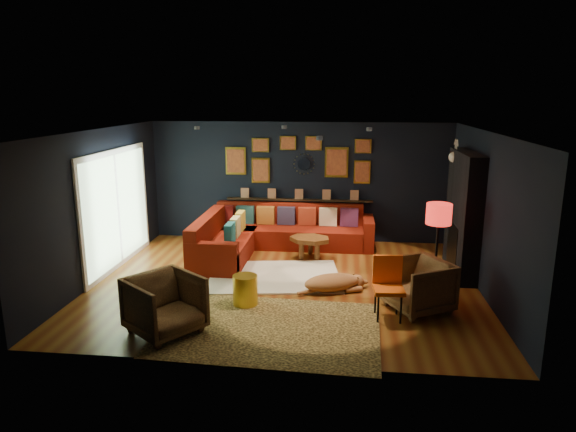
# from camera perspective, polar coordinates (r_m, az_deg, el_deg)

# --- Properties ---
(floor) EXTENTS (6.50, 6.50, 0.00)m
(floor) POSITION_cam_1_polar(r_m,az_deg,el_deg) (8.93, -0.33, -7.46)
(floor) COLOR brown
(floor) RESTS_ON ground
(room_walls) EXTENTS (6.50, 6.50, 6.50)m
(room_walls) POSITION_cam_1_polar(r_m,az_deg,el_deg) (8.49, -0.35, 2.63)
(room_walls) COLOR black
(room_walls) RESTS_ON ground
(sectional) EXTENTS (3.41, 2.69, 0.86)m
(sectional) POSITION_cam_1_polar(r_m,az_deg,el_deg) (10.61, -2.51, -2.22)
(sectional) COLOR maroon
(sectional) RESTS_ON ground
(ledge) EXTENTS (3.20, 0.12, 0.04)m
(ledge) POSITION_cam_1_polar(r_m,az_deg,el_deg) (11.24, 1.24, 1.82)
(ledge) COLOR black
(ledge) RESTS_ON room_walls
(gallery_wall) EXTENTS (3.15, 0.04, 1.02)m
(gallery_wall) POSITION_cam_1_polar(r_m,az_deg,el_deg) (11.13, 1.21, 6.33)
(gallery_wall) COLOR gold
(gallery_wall) RESTS_ON room_walls
(sunburst_mirror) EXTENTS (0.47, 0.16, 0.47)m
(sunburst_mirror) POSITION_cam_1_polar(r_m,az_deg,el_deg) (11.14, 1.79, 5.78)
(sunburst_mirror) COLOR silver
(sunburst_mirror) RESTS_ON room_walls
(fireplace) EXTENTS (0.31, 1.60, 2.20)m
(fireplace) POSITION_cam_1_polar(r_m,az_deg,el_deg) (9.67, 18.82, -0.22)
(fireplace) COLOR black
(fireplace) RESTS_ON ground
(deer_head) EXTENTS (0.50, 0.28, 0.45)m
(deer_head) POSITION_cam_1_polar(r_m,az_deg,el_deg) (9.99, 18.93, 6.20)
(deer_head) COLOR white
(deer_head) RESTS_ON fireplace
(sliding_door) EXTENTS (0.06, 2.80, 2.20)m
(sliding_door) POSITION_cam_1_polar(r_m,az_deg,el_deg) (10.04, -18.48, 0.75)
(sliding_door) COLOR white
(sliding_door) RESTS_ON ground
(ceiling_spots) EXTENTS (3.30, 2.50, 0.06)m
(ceiling_spots) POSITION_cam_1_polar(r_m,az_deg,el_deg) (9.16, 0.23, 9.52)
(ceiling_spots) COLOR black
(ceiling_spots) RESTS_ON room_walls
(shag_rug) EXTENTS (2.50, 1.97, 0.03)m
(shag_rug) POSITION_cam_1_polar(r_m,az_deg,el_deg) (9.20, -1.49, -6.72)
(shag_rug) COLOR silver
(shag_rug) RESTS_ON ground
(leopard_rug) EXTENTS (3.10, 2.28, 0.02)m
(leopard_rug) POSITION_cam_1_polar(r_m,az_deg,el_deg) (7.29, -2.01, -12.43)
(leopard_rug) COLOR tan
(leopard_rug) RESTS_ON ground
(coffee_table) EXTENTS (0.92, 0.76, 0.41)m
(coffee_table) POSITION_cam_1_polar(r_m,az_deg,el_deg) (10.10, 2.44, -2.82)
(coffee_table) COLOR brown
(coffee_table) RESTS_ON shag_rug
(pouf) EXTENTS (0.58, 0.58, 0.38)m
(pouf) POSITION_cam_1_polar(r_m,az_deg,el_deg) (10.47, -6.47, -3.08)
(pouf) COLOR #A71B2A
(pouf) RESTS_ON shag_rug
(armchair_left) EXTENTS (1.17, 1.18, 0.89)m
(armchair_left) POSITION_cam_1_polar(r_m,az_deg,el_deg) (7.21, -13.53, -9.30)
(armchair_left) COLOR #B77F46
(armchair_left) RESTS_ON ground
(armchair_right) EXTENTS (1.09, 1.11, 0.86)m
(armchair_right) POSITION_cam_1_polar(r_m,az_deg,el_deg) (7.96, 14.23, -7.26)
(armchair_right) COLOR #B77F46
(armchair_right) RESTS_ON ground
(gold_stool) EXTENTS (0.38, 0.38, 0.48)m
(gold_stool) POSITION_cam_1_polar(r_m,az_deg,el_deg) (8.00, -4.77, -8.24)
(gold_stool) COLOR gold
(gold_stool) RESTS_ON ground
(orange_chair) EXTENTS (0.46, 0.46, 0.91)m
(orange_chair) POSITION_cam_1_polar(r_m,az_deg,el_deg) (7.62, 11.05, -7.21)
(orange_chair) COLOR black
(orange_chair) RESTS_ON ground
(floor_lamp) EXTENTS (0.41, 0.41, 1.47)m
(floor_lamp) POSITION_cam_1_polar(r_m,az_deg,el_deg) (8.60, 16.39, -0.25)
(floor_lamp) COLOR black
(floor_lamp) RESTS_ON ground
(dog) EXTENTS (1.42, 1.05, 0.40)m
(dog) POSITION_cam_1_polar(r_m,az_deg,el_deg) (8.51, 4.90, -7.02)
(dog) COLOR #A77249
(dog) RESTS_ON leopard_rug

